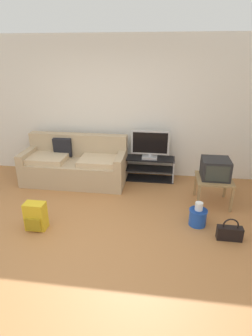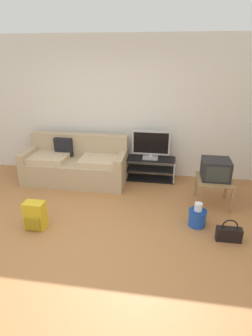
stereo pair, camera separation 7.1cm
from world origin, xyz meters
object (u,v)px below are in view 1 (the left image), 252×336
(tv_stand, at_px, (149,169))
(backpack, at_px, (36,216))
(handbag, at_px, (230,232))
(cleaning_bucket, at_px, (198,216))
(crt_tv, at_px, (215,169))
(side_table, at_px, (214,182))
(couch, at_px, (75,165))
(flat_tv, at_px, (150,145))

(tv_stand, xyz_separation_m, backpack, (-1.50, -1.94, -0.03))
(handbag, relative_size, cleaning_bucket, 0.91)
(crt_tv, relative_size, backpack, 1.07)
(side_table, relative_size, crt_tv, 1.30)
(backpack, bearing_deg, couch, 108.59)
(handbag, height_order, cleaning_bucket, cleaning_bucket)
(side_table, height_order, cleaning_bucket, side_table)
(tv_stand, relative_size, side_table, 1.70)
(flat_tv, distance_m, crt_tv, 1.36)
(tv_stand, distance_m, cleaning_bucket, 1.72)
(flat_tv, xyz_separation_m, cleaning_bucket, (0.81, -1.50, -0.58))
(tv_stand, relative_size, crt_tv, 2.21)
(flat_tv, relative_size, backpack, 1.76)
(backpack, bearing_deg, tv_stand, 73.13)
(couch, height_order, flat_tv, flat_tv)
(tv_stand, height_order, handbag, tv_stand)
(backpack, bearing_deg, crt_tv, 44.24)
(flat_tv, height_order, crt_tv, flat_tv)
(crt_tv, bearing_deg, handbag, -84.65)
(handbag, bearing_deg, crt_tv, 95.35)
(crt_tv, bearing_deg, tv_stand, 143.73)
(tv_stand, xyz_separation_m, crt_tv, (1.11, -0.81, 0.40))
(couch, bearing_deg, tv_stand, 11.24)
(flat_tv, bearing_deg, couch, -169.62)
(side_table, xyz_separation_m, cleaning_bucket, (-0.30, -0.69, -0.25))
(handbag, bearing_deg, backpack, -177.58)
(couch, bearing_deg, cleaning_bucket, -28.86)
(side_table, xyz_separation_m, handbag, (0.09, -0.99, -0.29))
(flat_tv, bearing_deg, crt_tv, -35.51)
(crt_tv, bearing_deg, couch, 168.28)
(side_table, bearing_deg, cleaning_bucket, -113.49)
(tv_stand, relative_size, handbag, 2.90)
(tv_stand, bearing_deg, flat_tv, -90.00)
(couch, xyz_separation_m, cleaning_bucket, (2.24, -1.24, -0.19))
(cleaning_bucket, bearing_deg, side_table, 66.51)
(tv_stand, bearing_deg, couch, -168.76)
(tv_stand, bearing_deg, crt_tv, -36.27)
(handbag, distance_m, cleaning_bucket, 0.50)
(tv_stand, bearing_deg, cleaning_bucket, -62.05)
(tv_stand, distance_m, flat_tv, 0.50)
(couch, height_order, tv_stand, couch)
(couch, distance_m, side_table, 2.60)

